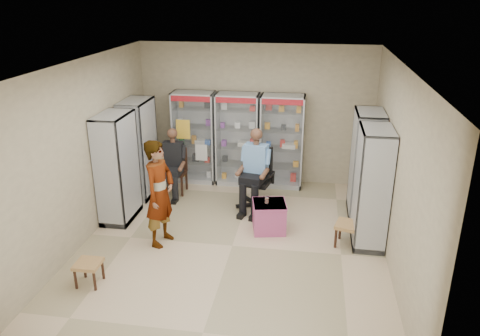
% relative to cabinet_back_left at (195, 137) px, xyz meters
% --- Properties ---
extents(floor, '(6.00, 6.00, 0.00)m').
position_rel_cabinet_back_left_xyz_m(floor, '(1.30, -2.73, -1.00)').
color(floor, '#C6AC89').
rests_on(floor, ground).
extents(room_shell, '(5.02, 6.02, 3.01)m').
position_rel_cabinet_back_left_xyz_m(room_shell, '(1.30, -2.73, 0.97)').
color(room_shell, tan).
rests_on(room_shell, ground).
extents(cabinet_back_left, '(0.90, 0.50, 2.00)m').
position_rel_cabinet_back_left_xyz_m(cabinet_back_left, '(0.00, 0.00, 0.00)').
color(cabinet_back_left, '#A6A8AE').
rests_on(cabinet_back_left, floor).
extents(cabinet_back_mid, '(0.90, 0.50, 2.00)m').
position_rel_cabinet_back_left_xyz_m(cabinet_back_mid, '(0.95, 0.00, 0.00)').
color(cabinet_back_mid, '#A6A8AD').
rests_on(cabinet_back_mid, floor).
extents(cabinet_back_right, '(0.90, 0.50, 2.00)m').
position_rel_cabinet_back_left_xyz_m(cabinet_back_right, '(1.90, 0.00, 0.00)').
color(cabinet_back_right, silver).
rests_on(cabinet_back_right, floor).
extents(cabinet_right_far, '(0.90, 0.50, 2.00)m').
position_rel_cabinet_back_left_xyz_m(cabinet_right_far, '(3.53, -1.13, 0.00)').
color(cabinet_right_far, '#B9BBC1').
rests_on(cabinet_right_far, floor).
extents(cabinet_right_near, '(0.90, 0.50, 2.00)m').
position_rel_cabinet_back_left_xyz_m(cabinet_right_near, '(3.53, -2.23, 0.00)').
color(cabinet_right_near, '#BABBC2').
rests_on(cabinet_right_near, floor).
extents(cabinet_left_far, '(0.90, 0.50, 2.00)m').
position_rel_cabinet_back_left_xyz_m(cabinet_left_far, '(-0.93, -0.93, 0.00)').
color(cabinet_left_far, silver).
rests_on(cabinet_left_far, floor).
extents(cabinet_left_near, '(0.90, 0.50, 2.00)m').
position_rel_cabinet_back_left_xyz_m(cabinet_left_near, '(-0.93, -2.03, 0.00)').
color(cabinet_left_near, '#ABAEB2').
rests_on(cabinet_left_near, floor).
extents(wooden_chair, '(0.42, 0.42, 0.94)m').
position_rel_cabinet_back_left_xyz_m(wooden_chair, '(-0.25, -0.73, -0.53)').
color(wooden_chair, black).
rests_on(wooden_chair, floor).
extents(seated_customer, '(0.44, 0.60, 1.34)m').
position_rel_cabinet_back_left_xyz_m(seated_customer, '(-0.25, -0.78, -0.33)').
color(seated_customer, black).
rests_on(seated_customer, floor).
extents(office_chair, '(0.77, 0.77, 1.19)m').
position_rel_cabinet_back_left_xyz_m(office_chair, '(1.51, -1.16, -0.40)').
color(office_chair, black).
rests_on(office_chair, floor).
extents(seated_shopkeeper, '(0.64, 0.78, 1.52)m').
position_rel_cabinet_back_left_xyz_m(seated_shopkeeper, '(1.51, -1.21, -0.24)').
color(seated_shopkeeper, '#6896CE').
rests_on(seated_shopkeeper, floor).
extents(pink_trunk, '(0.64, 0.63, 0.53)m').
position_rel_cabinet_back_left_xyz_m(pink_trunk, '(1.85, -2.09, -0.73)').
color(pink_trunk, '#C14D8B').
rests_on(pink_trunk, floor).
extents(tea_glass, '(0.07, 0.07, 0.10)m').
position_rel_cabinet_back_left_xyz_m(tea_glass, '(1.80, -2.09, -0.42)').
color(tea_glass, '#581E07').
rests_on(tea_glass, pink_trunk).
extents(woven_stool_a, '(0.49, 0.49, 0.40)m').
position_rel_cabinet_back_left_xyz_m(woven_stool_a, '(3.20, -2.40, -0.80)').
color(woven_stool_a, '#A67D46').
rests_on(woven_stool_a, floor).
extents(woven_stool_b, '(0.36, 0.36, 0.36)m').
position_rel_cabinet_back_left_xyz_m(woven_stool_b, '(-0.57, -4.11, -0.82)').
color(woven_stool_b, '#B47B4C').
rests_on(woven_stool_b, floor).
extents(standing_man, '(0.58, 0.74, 1.81)m').
position_rel_cabinet_back_left_xyz_m(standing_man, '(0.11, -2.79, -0.09)').
color(standing_man, '#9A9A9D').
rests_on(standing_man, floor).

